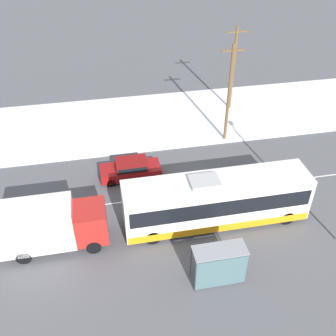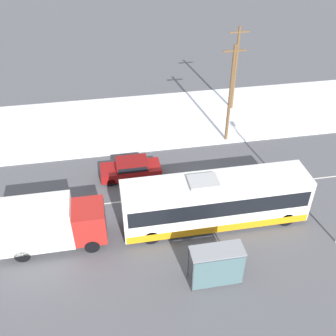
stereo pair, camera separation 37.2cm
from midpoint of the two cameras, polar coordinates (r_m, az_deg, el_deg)
name	(u,v)px [view 2 (the right image)]	position (r m, az deg, el deg)	size (l,w,h in m)	color
ground_plane	(196,193)	(28.32, 4.49, -3.62)	(120.00, 120.00, 0.00)	#56565B
snow_lot	(169,118)	(37.01, 0.42, 7.23)	(80.00, 10.11, 0.12)	white
lane_marking_center	(196,193)	(28.31, 4.49, -3.62)	(60.00, 0.12, 0.00)	silver
city_bus	(215,201)	(25.12, 7.31, -4.81)	(11.80, 2.57, 3.58)	white
box_truck	(49,224)	(24.43, -16.51, -7.74)	(6.31, 2.30, 3.23)	silver
sedan_car	(131,168)	(29.33, -5.01, -0.03)	(4.45, 1.80, 1.46)	maroon
pedestrian_at_stop	(203,256)	(22.76, 5.53, -12.60)	(0.63, 0.28, 1.76)	#23232D
bus_shelter	(218,264)	(21.72, 7.76, -13.58)	(2.91, 1.20, 2.40)	gray
utility_pole_roadside	(230,94)	(32.18, 9.37, 10.60)	(1.80, 0.24, 8.35)	brown
utility_pole_snowlot	(235,68)	(37.52, 10.05, 14.06)	(1.80, 0.24, 7.94)	brown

